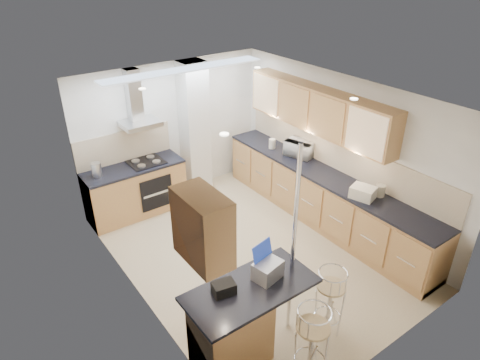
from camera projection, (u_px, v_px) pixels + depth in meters
ground at (251, 251)px, 6.69m from camera, size 4.80×4.80×0.00m
room_shell at (255, 149)px, 6.39m from camera, size 3.64×4.84×2.51m
right_counter at (322, 197)px, 7.25m from camera, size 0.63×4.40×0.92m
back_counter at (136, 190)px, 7.47m from camera, size 1.70×0.63×0.92m
peninsula at (250, 319)px, 4.85m from camera, size 1.47×0.72×0.94m
microwave at (300, 148)px, 7.56m from camera, size 0.47×0.58×0.28m
laptop at (268, 270)px, 4.73m from camera, size 0.35×0.29×0.21m
bag at (224, 288)px, 4.54m from camera, size 0.27×0.22×0.13m
bar_stool_near at (311, 343)px, 4.56m from camera, size 0.44×0.44×0.94m
bar_stool_end at (330, 301)px, 5.14m from camera, size 0.46×0.46×0.90m
jar_a at (272, 144)px, 7.87m from camera, size 0.16×0.16×0.18m
jar_b at (289, 146)px, 7.81m from camera, size 0.13×0.13×0.15m
jar_c at (380, 191)px, 6.35m from camera, size 0.18×0.18×0.18m
jar_d at (359, 190)px, 6.38m from camera, size 0.12×0.12×0.15m
bread_bin at (363, 192)px, 6.30m from camera, size 0.36×0.40×0.18m
kettle at (97, 170)px, 6.87m from camera, size 0.16×0.16×0.24m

